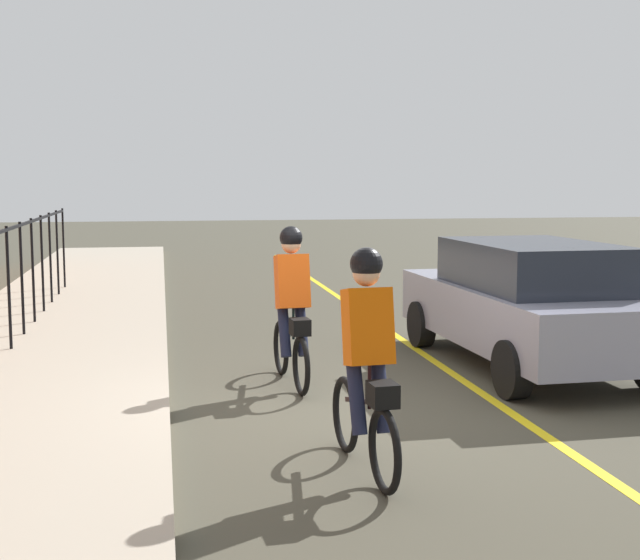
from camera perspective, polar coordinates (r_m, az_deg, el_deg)
ground_plane at (r=9.07m, az=1.82°, el=-8.44°), size 80.00×80.00×0.00m
lane_line_centre at (r=9.52m, az=11.36°, el=-7.81°), size 36.00×0.12×0.01m
sidewalk at (r=9.00m, az=-20.12°, el=-8.48°), size 40.00×3.20×0.15m
cyclist_lead at (r=6.96m, az=3.07°, el=-5.40°), size 1.71×0.38×1.83m
cyclist_follow at (r=9.89m, az=-1.84°, el=-1.78°), size 1.71×0.38×1.83m
patrol_sedan at (r=11.20m, az=13.34°, el=-1.40°), size 4.46×2.05×1.58m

